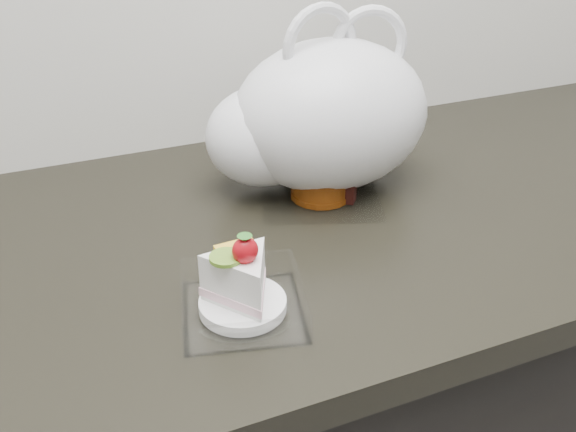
{
  "coord_description": "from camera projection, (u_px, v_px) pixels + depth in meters",
  "views": [
    {
      "loc": [
        -0.23,
        0.99,
        1.34
      ],
      "look_at": [
        0.04,
        1.64,
        0.94
      ],
      "focal_mm": 40.0,
      "sensor_mm": 36.0,
      "label": 1
    }
  ],
  "objects": [
    {
      "name": "mooncake_wrap",
      "position": [
        322.0,
        187.0,
        0.93
      ],
      "size": [
        0.22,
        0.21,
        0.04
      ],
      "rotation": [
        0.0,
        0.0,
        -0.18
      ],
      "color": "white",
      "rests_on": "counter"
    },
    {
      "name": "plastic_bag",
      "position": [
        318.0,
        118.0,
        0.92
      ],
      "size": [
        0.33,
        0.23,
        0.27
      ],
      "rotation": [
        0.0,
        0.0,
        0.0
      ],
      "color": "white",
      "rests_on": "counter"
    },
    {
      "name": "cake_tray",
      "position": [
        242.0,
        292.0,
        0.69
      ],
      "size": [
        0.16,
        0.16,
        0.1
      ],
      "rotation": [
        0.0,
        0.0,
        -0.25
      ],
      "color": "white",
      "rests_on": "counter"
    }
  ]
}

